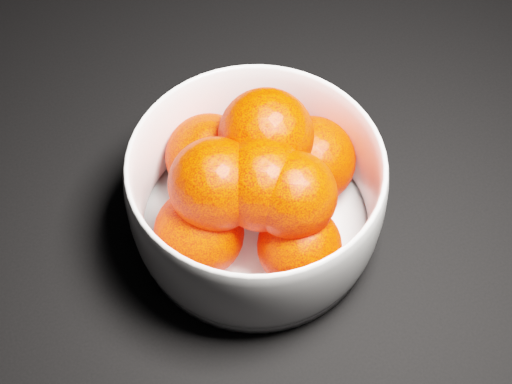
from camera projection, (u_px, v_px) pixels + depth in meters
name	position (u px, v px, depth m)	size (l,w,h in m)	color
bowl	(256.00, 196.00, 0.54)	(0.20, 0.20, 0.10)	white
orange_pile	(256.00, 182.00, 0.53)	(0.17, 0.17, 0.11)	#FF1D00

